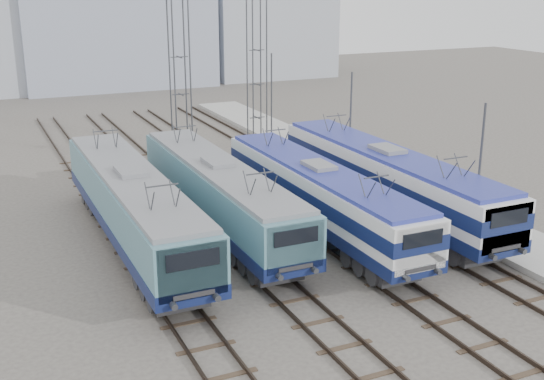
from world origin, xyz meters
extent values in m
plane|color=#514C47|center=(0.00, 0.00, 0.00)|extent=(160.00, 160.00, 0.00)
cube|color=#9E9E99|center=(10.20, 8.00, 0.15)|extent=(4.00, 70.00, 0.30)
cube|color=#111C4A|center=(-6.75, 8.40, 1.41)|extent=(2.92, 18.44, 0.61)
cube|color=teal|center=(-6.75, 8.40, 2.64)|extent=(2.87, 18.44, 1.84)
cube|color=teal|center=(-6.75, -0.46, 2.45)|extent=(2.64, 0.72, 2.09)
cube|color=slate|center=(-6.75, 8.40, 3.66)|extent=(2.64, 17.70, 0.20)
cube|color=#262628|center=(-6.75, 2.25, 0.64)|extent=(2.15, 3.69, 0.69)
cube|color=#262628|center=(-6.75, 14.54, 0.64)|extent=(2.15, 3.69, 0.69)
cube|color=#111C4A|center=(-2.25, 8.77, 1.36)|extent=(2.80, 17.69, 0.59)
cube|color=teal|center=(-2.25, 8.77, 2.54)|extent=(2.75, 17.69, 1.77)
cube|color=teal|center=(-2.25, 0.27, 2.36)|extent=(2.53, 0.69, 2.00)
cube|color=slate|center=(-2.25, 8.77, 3.52)|extent=(2.53, 16.98, 0.20)
cube|color=#262628|center=(-2.25, 2.88, 0.62)|extent=(2.06, 3.54, 0.66)
cube|color=#262628|center=(-2.25, 14.67, 0.62)|extent=(2.06, 3.54, 0.66)
cube|color=#111C4A|center=(2.25, 6.41, 1.33)|extent=(2.73, 17.21, 0.57)
cube|color=silver|center=(2.25, 6.41, 2.48)|extent=(2.68, 17.21, 1.72)
cube|color=#111C4A|center=(2.25, 6.41, 2.43)|extent=(2.72, 17.23, 0.67)
cube|color=silver|center=(2.25, -1.87, 2.30)|extent=(2.46, 0.67, 1.95)
cube|color=navy|center=(2.25, 6.41, 3.43)|extent=(2.46, 16.53, 0.19)
cube|color=#262628|center=(2.25, 0.67, 0.61)|extent=(2.01, 3.44, 0.65)
cube|color=#262628|center=(2.25, 12.14, 0.61)|extent=(2.01, 3.44, 0.65)
cube|color=#111C4A|center=(6.75, 7.08, 1.40)|extent=(2.90, 18.32, 0.61)
cube|color=silver|center=(6.75, 7.08, 2.62)|extent=(2.85, 18.32, 1.83)
cube|color=#111C4A|center=(6.75, 7.08, 2.57)|extent=(2.89, 18.34, 0.71)
cube|color=silver|center=(6.75, -1.72, 2.44)|extent=(2.62, 0.71, 2.08)
cube|color=navy|center=(6.75, 7.08, 3.64)|extent=(2.62, 17.58, 0.20)
cube|color=#262628|center=(6.75, 0.97, 0.64)|extent=(2.14, 3.66, 0.69)
cube|color=#262628|center=(6.75, 13.18, 0.64)|extent=(2.14, 3.66, 0.69)
cylinder|color=#3F4247|center=(-0.55, 21.45, 6.00)|extent=(0.10, 0.10, 12.00)
cylinder|color=#3F4247|center=(0.55, 21.45, 6.00)|extent=(0.10, 0.10, 12.00)
cylinder|color=#3F4247|center=(-0.55, 22.55, 6.00)|extent=(0.10, 0.10, 12.00)
cylinder|color=#3F4247|center=(0.55, 22.55, 6.00)|extent=(0.10, 0.10, 12.00)
cylinder|color=#3F4247|center=(5.95, 23.45, 6.00)|extent=(0.10, 0.10, 12.00)
cylinder|color=#3F4247|center=(7.05, 23.45, 6.00)|extent=(0.10, 0.10, 12.00)
cylinder|color=#3F4247|center=(5.95, 24.55, 6.00)|extent=(0.10, 0.10, 12.00)
cylinder|color=#3F4247|center=(7.05, 24.55, 6.00)|extent=(0.10, 0.10, 12.00)
cylinder|color=#3F4247|center=(8.60, 2.00, 3.50)|extent=(0.12, 0.12, 7.00)
cylinder|color=#3F4247|center=(8.60, 14.00, 3.50)|extent=(0.12, 0.12, 7.00)
cylinder|color=#3F4247|center=(8.60, 26.00, 3.50)|extent=(0.12, 0.12, 7.00)
cube|color=#929BB0|center=(4.00, 62.00, 9.00)|extent=(22.00, 14.00, 18.00)
cube|color=#9FA5B1|center=(24.00, 62.00, 6.00)|extent=(16.00, 12.00, 12.00)
camera|label=1|loc=(-13.52, -22.41, 12.57)|focal=45.00mm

